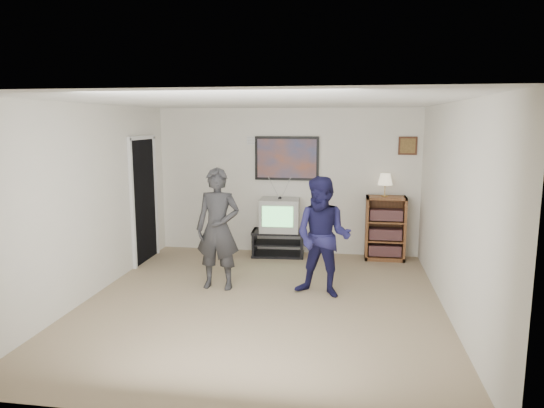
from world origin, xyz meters
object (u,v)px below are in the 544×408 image
(media_stand, at_px, (278,243))
(bookshelf, at_px, (385,228))
(crt_television, at_px, (280,215))
(person_tall, at_px, (218,229))
(person_short, at_px, (323,237))

(media_stand, relative_size, bookshelf, 0.86)
(bookshelf, bearing_deg, media_stand, -178.40)
(crt_television, bearing_deg, person_tall, -112.18)
(crt_television, height_order, bookshelf, bookshelf)
(person_tall, relative_size, person_short, 1.05)
(crt_television, relative_size, person_short, 0.41)
(crt_television, height_order, person_short, person_short)
(bookshelf, distance_m, person_tall, 2.98)
(media_stand, height_order, bookshelf, bookshelf)
(bookshelf, height_order, person_short, person_short)
(person_short, bearing_deg, person_tall, -168.41)
(media_stand, height_order, crt_television, crt_television)
(media_stand, distance_m, crt_television, 0.49)
(media_stand, bearing_deg, person_tall, -112.09)
(person_tall, bearing_deg, bookshelf, 39.05)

